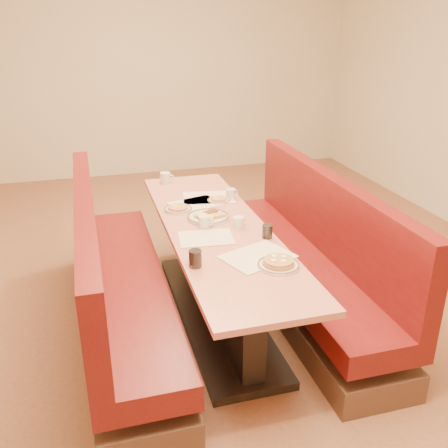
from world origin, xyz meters
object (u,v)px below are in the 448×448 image
object	(u,v)px
coffee_mug_a	(239,222)
diner_table	(217,273)
booth_right	(307,263)
pancake_plate	(279,264)
coffee_mug_c	(231,194)
coffee_mug_d	(166,178)
coffee_mug_b	(204,222)
soda_tumbler_near	(195,259)
eggs_plate	(208,217)
booth_left	(117,288)
soda_tumbler_mid	(267,231)

from	to	relation	value
coffee_mug_a	diner_table	bearing A→B (deg)	133.40
diner_table	booth_right	world-z (taller)	booth_right
booth_right	pancake_plate	world-z (taller)	booth_right
coffee_mug_c	booth_right	bearing A→B (deg)	-66.24
coffee_mug_c	coffee_mug_d	world-z (taller)	coffee_mug_d
pancake_plate	coffee_mug_d	xyz separation A→B (m)	(-0.37, 1.80, 0.03)
coffee_mug_b	coffee_mug_d	world-z (taller)	coffee_mug_d
pancake_plate	coffee_mug_b	distance (m)	0.76
coffee_mug_c	soda_tumbler_near	bearing A→B (deg)	-133.40
booth_right	eggs_plate	xyz separation A→B (m)	(-0.75, 0.16, 0.41)
diner_table	booth_left	distance (m)	0.73
booth_right	pancake_plate	size ratio (longest dim) A/B	9.76
pancake_plate	coffee_mug_c	world-z (taller)	coffee_mug_c
soda_tumbler_near	eggs_plate	bearing A→B (deg)	70.25
booth_right	soda_tumbler_mid	bearing A→B (deg)	-148.14
soda_tumbler_mid	coffee_mug_a	bearing A→B (deg)	121.32
eggs_plate	soda_tumbler_mid	bearing A→B (deg)	-55.42
coffee_mug_c	diner_table	bearing A→B (deg)	-133.40
diner_table	soda_tumbler_mid	xyz separation A→B (m)	(0.28, -0.28, 0.42)
soda_tumbler_near	booth_left	bearing A→B (deg)	128.93
coffee_mug_d	coffee_mug_a	bearing A→B (deg)	-55.84
booth_right	coffee_mug_b	distance (m)	0.93
coffee_mug_b	soda_tumbler_near	xyz separation A→B (m)	(-0.19, -0.57, 0.01)
coffee_mug_c	eggs_plate	bearing A→B (deg)	-144.23
eggs_plate	coffee_mug_b	distance (m)	0.16
booth_right	soda_tumbler_mid	distance (m)	0.69
coffee_mug_b	soda_tumbler_near	distance (m)	0.60
eggs_plate	diner_table	bearing A→B (deg)	-81.92
coffee_mug_c	soda_tumbler_mid	world-z (taller)	soda_tumbler_mid
pancake_plate	coffee_mug_a	xyz separation A→B (m)	(-0.05, 0.63, 0.02)
coffee_mug_b	coffee_mug_c	bearing A→B (deg)	78.68
pancake_plate	booth_left	bearing A→B (deg)	143.18
coffee_mug_d	coffee_mug_b	bearing A→B (deg)	-66.61
pancake_plate	soda_tumbler_mid	distance (m)	0.42
pancake_plate	soda_tumbler_near	xyz separation A→B (m)	(-0.48, 0.14, 0.03)
booth_right	soda_tumbler_near	bearing A→B (deg)	-151.05
booth_left	coffee_mug_a	xyz separation A→B (m)	(0.88, -0.06, 0.43)
pancake_plate	soda_tumbler_near	distance (m)	0.50
eggs_plate	coffee_mug_b	xyz separation A→B (m)	(-0.06, -0.15, 0.02)
coffee_mug_d	booth_right	bearing A→B (deg)	-31.78
coffee_mug_a	soda_tumbler_near	size ratio (longest dim) A/B	0.97
pancake_plate	soda_tumbler_near	world-z (taller)	soda_tumbler_near
coffee_mug_d	coffee_mug_c	bearing A→B (deg)	-32.79
coffee_mug_d	soda_tumbler_near	size ratio (longest dim) A/B	1.18
booth_right	soda_tumbler_mid	world-z (taller)	booth_right
coffee_mug_a	soda_tumbler_mid	bearing A→B (deg)	-82.42
eggs_plate	pancake_plate	bearing A→B (deg)	-75.54
coffee_mug_d	soda_tumbler_mid	distance (m)	1.45
booth_right	soda_tumbler_near	distance (m)	1.24
soda_tumbler_near	soda_tumbler_mid	distance (m)	0.63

